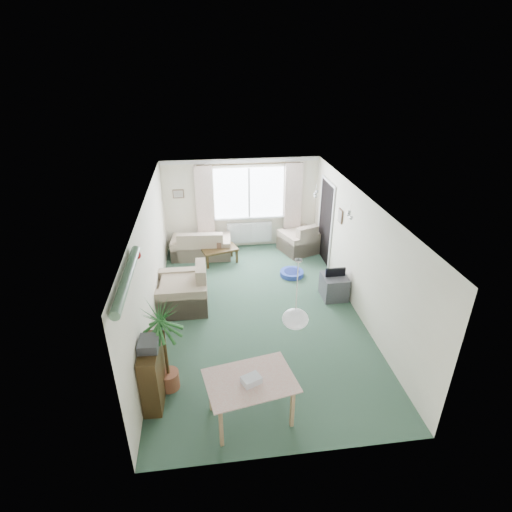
{
  "coord_description": "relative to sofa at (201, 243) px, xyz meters",
  "views": [
    {
      "loc": [
        -0.91,
        -6.65,
        4.7
      ],
      "look_at": [
        0.0,
        0.3,
        1.15
      ],
      "focal_mm": 28.0,
      "sensor_mm": 36.0,
      "label": 1
    }
  ],
  "objects": [
    {
      "name": "ground",
      "position": [
        1.1,
        -2.75,
        -0.37
      ],
      "size": [
        6.5,
        6.5,
        0.0
      ],
      "primitive_type": "plane",
      "color": "#2D4C3A"
    },
    {
      "name": "window",
      "position": [
        1.3,
        0.48,
        1.13
      ],
      "size": [
        1.8,
        0.03,
        1.3
      ],
      "primitive_type": "cube",
      "color": "white"
    },
    {
      "name": "curtain_rod",
      "position": [
        1.3,
        0.4,
        1.9
      ],
      "size": [
        2.6,
        0.03,
        0.03
      ],
      "primitive_type": "cube",
      "color": "black"
    },
    {
      "name": "curtain_left",
      "position": [
        0.15,
        0.38,
        0.9
      ],
      "size": [
        0.45,
        0.08,
        2.0
      ],
      "primitive_type": "cube",
      "color": "beige"
    },
    {
      "name": "curtain_right",
      "position": [
        2.45,
        0.38,
        0.9
      ],
      "size": [
        0.45,
        0.08,
        2.0
      ],
      "primitive_type": "cube",
      "color": "beige"
    },
    {
      "name": "radiator",
      "position": [
        1.3,
        0.44,
        0.03
      ],
      "size": [
        1.2,
        0.1,
        0.55
      ],
      "primitive_type": "cube",
      "color": "white"
    },
    {
      "name": "doorway",
      "position": [
        3.08,
        -0.55,
        0.63
      ],
      "size": [
        0.03,
        0.95,
        2.0
      ],
      "primitive_type": "cube",
      "color": "black"
    },
    {
      "name": "pendant_lamp",
      "position": [
        1.3,
        -5.05,
        1.11
      ],
      "size": [
        0.36,
        0.36,
        0.36
      ],
      "primitive_type": "sphere",
      "color": "white"
    },
    {
      "name": "tinsel_garland",
      "position": [
        -0.82,
        -5.05,
        1.91
      ],
      "size": [
        1.6,
        1.6,
        0.12
      ],
      "primitive_type": "cylinder",
      "color": "#196626"
    },
    {
      "name": "bauble_cluster_a",
      "position": [
        2.4,
        -1.85,
        1.85
      ],
      "size": [
        0.2,
        0.2,
        0.2
      ],
      "primitive_type": "sphere",
      "color": "silver"
    },
    {
      "name": "bauble_cluster_b",
      "position": [
        2.7,
        -3.05,
        1.85
      ],
      "size": [
        0.2,
        0.2,
        0.2
      ],
      "primitive_type": "sphere",
      "color": "silver"
    },
    {
      "name": "wall_picture_back",
      "position": [
        -0.5,
        0.48,
        1.18
      ],
      "size": [
        0.28,
        0.03,
        0.22
      ],
      "primitive_type": "cube",
      "color": "brown"
    },
    {
      "name": "wall_picture_right",
      "position": [
        3.08,
        -1.55,
        1.18
      ],
      "size": [
        0.03,
        0.24,
        0.3
      ],
      "primitive_type": "cube",
      "color": "brown"
    },
    {
      "name": "sofa",
      "position": [
        0.0,
        0.0,
        0.0
      ],
      "size": [
        1.55,
        0.9,
        0.75
      ],
      "primitive_type": "cube",
      "rotation": [
        0.0,
        0.0,
        3.07
      ],
      "color": "#C7B697",
      "rests_on": "ground"
    },
    {
      "name": "armchair_corner",
      "position": [
        2.58,
        -0.03,
        0.03
      ],
      "size": [
        1.14,
        1.12,
        0.81
      ],
      "primitive_type": "cube",
      "rotation": [
        0.0,
        0.0,
        3.5
      ],
      "color": "beige",
      "rests_on": "ground"
    },
    {
      "name": "armchair_left",
      "position": [
        -0.4,
        -2.29,
        0.1
      ],
      "size": [
        1.0,
        1.05,
        0.94
      ],
      "primitive_type": "cube",
      "rotation": [
        0.0,
        0.0,
        -1.58
      ],
      "color": "beige",
      "rests_on": "ground"
    },
    {
      "name": "coffee_table",
      "position": [
        0.45,
        -0.42,
        -0.18
      ],
      "size": [
        0.97,
        0.71,
        0.39
      ],
      "primitive_type": "cube",
      "rotation": [
        0.0,
        0.0,
        0.29
      ],
      "color": "black",
      "rests_on": "ground"
    },
    {
      "name": "photo_frame",
      "position": [
        0.44,
        -0.44,
        0.09
      ],
      "size": [
        0.12,
        0.07,
        0.16
      ],
      "primitive_type": "cube",
      "rotation": [
        0.0,
        0.0,
        -0.42
      ],
      "color": "brown",
      "rests_on": "coffee_table"
    },
    {
      "name": "bookshelf",
      "position": [
        -0.74,
        -4.77,
        0.12
      ],
      "size": [
        0.3,
        0.81,
        0.98
      ],
      "primitive_type": "cube",
      "rotation": [
        0.0,
        0.0,
        -0.04
      ],
      "color": "black",
      "rests_on": "ground"
    },
    {
      "name": "hifi_box",
      "position": [
        -0.73,
        -4.79,
        0.68
      ],
      "size": [
        0.3,
        0.36,
        0.14
      ],
      "primitive_type": "cube",
      "rotation": [
        0.0,
        0.0,
        -0.05
      ],
      "color": "#38383D",
      "rests_on": "bookshelf"
    },
    {
      "name": "houseplant",
      "position": [
        -0.55,
        -4.57,
        0.42
      ],
      "size": [
        0.76,
        0.76,
        1.6
      ],
      "primitive_type": "cylinder",
      "rotation": [
        0.0,
        0.0,
        -0.11
      ],
      "color": "#1F521C",
      "rests_on": "ground"
    },
    {
      "name": "dining_table",
      "position": [
        0.65,
        -5.32,
        -0.03
      ],
      "size": [
        1.23,
        0.93,
        0.69
      ],
      "primitive_type": "cube",
      "rotation": [
        0.0,
        0.0,
        0.19
      ],
      "color": "tan",
      "rests_on": "ground"
    },
    {
      "name": "gift_box",
      "position": [
        0.65,
        -5.37,
        0.38
      ],
      "size": [
        0.3,
        0.27,
        0.12
      ],
      "primitive_type": "cube",
      "rotation": [
        0.0,
        0.0,
        0.42
      ],
      "color": "silver",
      "rests_on": "dining_table"
    },
    {
      "name": "tv_cube",
      "position": [
        2.8,
        -2.35,
        -0.12
      ],
      "size": [
        0.52,
        0.57,
        0.51
      ],
      "primitive_type": "cube",
      "rotation": [
        0.0,
        0.0,
        0.01
      ],
      "color": "#2F3034",
      "rests_on": "ground"
    },
    {
      "name": "pet_bed",
      "position": [
        2.1,
        -1.32,
        -0.32
      ],
      "size": [
        0.63,
        0.63,
        0.11
      ],
      "primitive_type": "cylinder",
      "rotation": [
        0.0,
        0.0,
        -0.15
      ],
      "color": "navy",
      "rests_on": "ground"
    }
  ]
}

